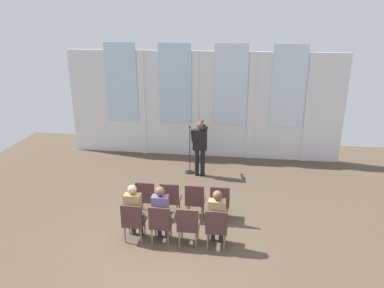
% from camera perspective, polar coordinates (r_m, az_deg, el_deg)
% --- Properties ---
extents(ground_plane, '(14.67, 14.67, 0.00)m').
position_cam_1_polar(ground_plane, '(8.42, -2.85, -15.51)').
color(ground_plane, brown).
extents(rear_partition, '(9.35, 0.14, 3.89)m').
position_cam_1_polar(rear_partition, '(12.81, 1.79, 6.26)').
color(rear_partition, silver).
rests_on(rear_partition, ground).
extents(speaker, '(0.51, 0.69, 1.73)m').
position_cam_1_polar(speaker, '(11.40, 1.21, -0.12)').
color(speaker, black).
rests_on(speaker, ground).
extents(mic_stand, '(0.28, 0.28, 1.55)m').
position_cam_1_polar(mic_stand, '(11.81, -0.33, -2.89)').
color(mic_stand, black).
rests_on(mic_stand, ground).
extents(chair_r0_c0, '(0.46, 0.44, 0.94)m').
position_cam_1_polar(chair_r0_c0, '(9.41, -6.99, -7.83)').
color(chair_r0_c0, olive).
rests_on(chair_r0_c0, ground).
extents(chair_r0_c1, '(0.46, 0.44, 0.94)m').
position_cam_1_polar(chair_r0_c1, '(9.28, -3.31, -8.11)').
color(chair_r0_c1, olive).
rests_on(chair_r0_c1, ground).
extents(chair_r0_c2, '(0.46, 0.44, 0.94)m').
position_cam_1_polar(chair_r0_c2, '(9.19, 0.46, -8.36)').
color(chair_r0_c2, olive).
rests_on(chair_r0_c2, ground).
extents(chair_r0_c3, '(0.46, 0.44, 0.94)m').
position_cam_1_polar(chair_r0_c3, '(9.15, 4.29, -8.58)').
color(chair_r0_c3, olive).
rests_on(chair_r0_c3, ground).
extents(chair_r1_c0, '(0.46, 0.44, 0.94)m').
position_cam_1_polar(chair_r1_c0, '(8.45, -8.95, -11.34)').
color(chair_r1_c0, olive).
rests_on(chair_r1_c0, ground).
extents(audience_r1_c0, '(0.36, 0.39, 1.35)m').
position_cam_1_polar(audience_r1_c0, '(8.41, -8.88, -9.83)').
color(audience_r1_c0, '#2D2D33').
rests_on(audience_r1_c0, ground).
extents(chair_r1_c1, '(0.46, 0.44, 0.94)m').
position_cam_1_polar(chair_r1_c1, '(8.30, -4.84, -11.73)').
color(chair_r1_c1, olive).
rests_on(chair_r1_c1, ground).
extents(audience_r1_c1, '(0.36, 0.39, 1.35)m').
position_cam_1_polar(audience_r1_c1, '(8.26, -4.76, -10.19)').
color(audience_r1_c1, '#2D2D33').
rests_on(audience_r1_c1, ground).
extents(chair_r1_c2, '(0.46, 0.44, 0.94)m').
position_cam_1_polar(chair_r1_c2, '(8.21, -0.59, -12.07)').
color(chair_r1_c2, olive).
rests_on(chair_r1_c2, ground).
extents(chair_r1_c3, '(0.46, 0.44, 0.94)m').
position_cam_1_polar(chair_r1_c3, '(8.15, 3.75, -12.35)').
color(chair_r1_c3, olive).
rests_on(chair_r1_c3, ground).
extents(audience_r1_c3, '(0.36, 0.39, 1.34)m').
position_cam_1_polar(audience_r1_c3, '(8.11, 3.83, -10.81)').
color(audience_r1_c3, '#2D2D33').
rests_on(audience_r1_c3, ground).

